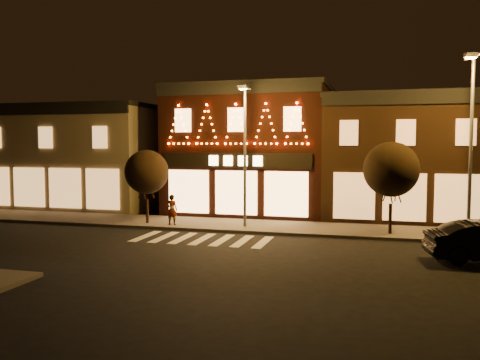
% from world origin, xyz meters
% --- Properties ---
extents(ground, '(120.00, 120.00, 0.00)m').
position_xyz_m(ground, '(0.00, 0.00, 0.00)').
color(ground, black).
rests_on(ground, ground).
extents(sidewalk_far, '(44.00, 4.00, 0.15)m').
position_xyz_m(sidewalk_far, '(2.00, 8.00, 0.07)').
color(sidewalk_far, '#47423D').
rests_on(sidewalk_far, ground).
extents(building_left, '(12.20, 8.28, 7.30)m').
position_xyz_m(building_left, '(-13.00, 13.99, 3.66)').
color(building_left, '#7E735A').
rests_on(building_left, ground).
extents(building_pulp, '(10.20, 8.34, 8.30)m').
position_xyz_m(building_pulp, '(0.00, 13.98, 4.16)').
color(building_pulp, black).
rests_on(building_pulp, ground).
extents(building_right_a, '(9.20, 8.28, 7.50)m').
position_xyz_m(building_right_a, '(9.50, 13.99, 3.76)').
color(building_right_a, '#321E11').
rests_on(building_right_a, ground).
extents(streetlamp_mid, '(0.61, 1.70, 7.42)m').
position_xyz_m(streetlamp_mid, '(1.28, 7.13, 4.50)').
color(streetlamp_mid, '#59595E').
rests_on(streetlamp_mid, sidewalk_far).
extents(streetlamp_right, '(0.76, 1.95, 8.52)m').
position_xyz_m(streetlamp_right, '(12.30, 7.16, 5.15)').
color(streetlamp_right, '#59595E').
rests_on(streetlamp_right, sidewalk_far).
extents(tree_left, '(2.45, 2.45, 4.10)m').
position_xyz_m(tree_left, '(-4.37, 7.04, 3.02)').
color(tree_left, black).
rests_on(tree_left, sidewalk_far).
extents(tree_right, '(2.72, 2.72, 4.55)m').
position_xyz_m(tree_right, '(8.74, 7.15, 3.34)').
color(tree_right, black).
rests_on(tree_right, sidewalk_far).
extents(pedestrian, '(0.61, 0.40, 1.67)m').
position_xyz_m(pedestrian, '(-2.77, 6.81, 0.99)').
color(pedestrian, gray).
rests_on(pedestrian, sidewalk_far).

